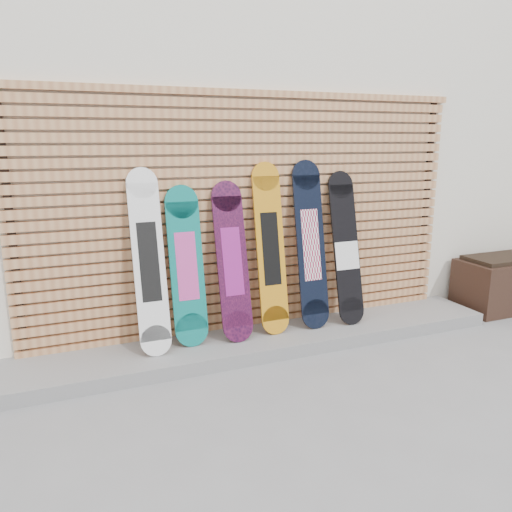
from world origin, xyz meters
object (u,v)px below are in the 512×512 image
object	(u,v)px
snowboard_3	(270,249)
snowboard_1	(187,266)
snowboard_0	(149,262)
snowboard_4	(311,245)
snowboard_2	(232,261)
snowboard_5	(346,249)

from	to	relation	value
snowboard_3	snowboard_1	bearing A→B (deg)	179.26
snowboard_0	snowboard_3	xyz separation A→B (m)	(1.11, 0.03, 0.01)
snowboard_1	snowboard_4	bearing A→B (deg)	-0.86
snowboard_0	snowboard_2	distance (m)	0.74
snowboard_3	snowboard_4	xyz separation A→B (m)	(0.41, -0.01, 0.01)
snowboard_1	snowboard_4	world-z (taller)	snowboard_4
snowboard_3	snowboard_4	size ratio (longest dim) A/B	0.99
snowboard_1	snowboard_2	distance (m)	0.41
snowboard_5	snowboard_4	bearing A→B (deg)	176.70
snowboard_0	snowboard_1	size ratio (longest dim) A/B	1.11
snowboard_4	snowboard_1	bearing A→B (deg)	179.14
snowboard_1	snowboard_5	distance (m)	1.57
snowboard_3	snowboard_5	bearing A→B (deg)	-2.15
snowboard_2	snowboard_4	distance (m)	0.79
snowboard_0	snowboard_3	distance (m)	1.11
snowboard_1	snowboard_0	bearing A→B (deg)	-172.97
snowboard_5	snowboard_1	bearing A→B (deg)	178.55
snowboard_0	snowboard_4	distance (m)	1.52
snowboard_0	snowboard_4	size ratio (longest dim) A/B	0.98
snowboard_5	snowboard_0	bearing A→B (deg)	-179.98
snowboard_2	snowboard_5	xyz separation A→B (m)	(1.17, -0.01, 0.02)
snowboard_0	snowboard_3	bearing A→B (deg)	1.56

